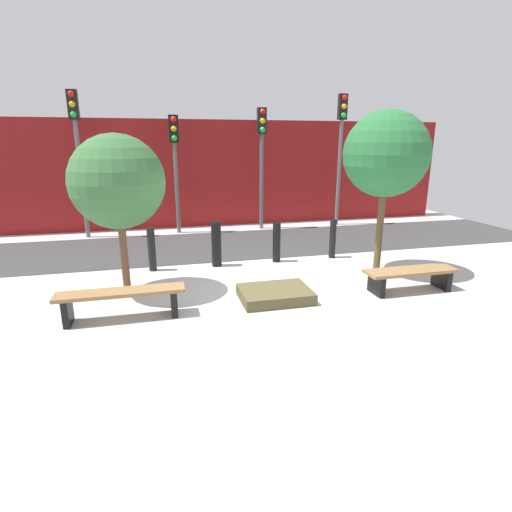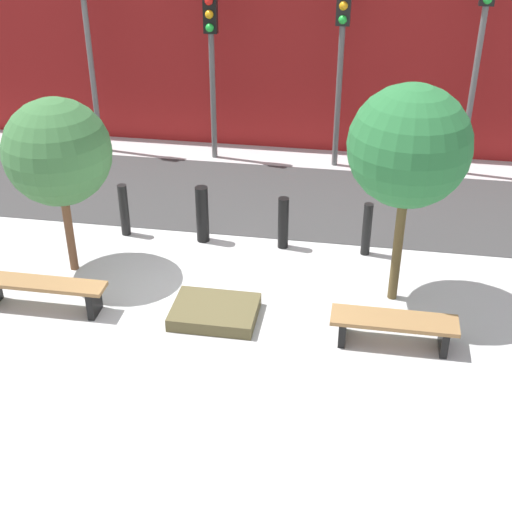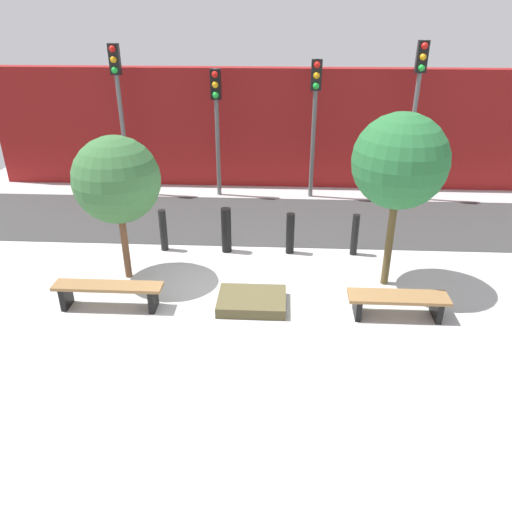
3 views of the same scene
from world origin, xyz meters
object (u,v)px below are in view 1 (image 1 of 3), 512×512
bollard_right (333,239)px  traffic_light_mid_west (175,153)px  planter_bed (275,294)px  tree_behind_left_bench (117,182)px  bollard_left (216,244)px  bench_right (410,275)px  traffic_light_west (77,139)px  bollard_far_left (152,249)px  traffic_light_mid_east (262,147)px  bench_left (121,298)px  bollard_center (277,242)px  tree_behind_right_bench (386,155)px  traffic_light_east (341,137)px

bollard_right → traffic_light_mid_west: bearing=132.6°
bollard_right → planter_bed: bearing=-133.1°
tree_behind_left_bench → bollard_left: bearing=34.3°
bench_right → traffic_light_west: bearing=136.8°
bollard_far_left → bollard_left: (1.41, 0.00, 0.03)m
planter_bed → traffic_light_mid_west: size_ratio=0.36×
planter_bed → bench_right: bearing=-4.4°
traffic_light_mid_west → traffic_light_mid_east: traffic_light_mid_east is taller
planter_bed → traffic_light_mid_west: 6.59m
bench_right → bollard_right: bollard_right is taller
bench_left → bollard_right: size_ratio=2.10×
bench_right → bollard_far_left: 5.31m
planter_bed → tree_behind_left_bench: size_ratio=0.43×
tree_behind_left_bench → bollard_center: bearing=21.3°
bollard_left → bollard_center: size_ratio=1.10×
bench_left → traffic_light_mid_east: 7.68m
tree_behind_right_bench → bollard_right: (-0.46, 1.28, -2.00)m
bollard_far_left → traffic_light_mid_west: traffic_light_mid_west is taller
bench_left → traffic_light_mid_west: bearing=78.4°
bench_right → planter_bed: bearing=175.8°
bench_right → planter_bed: (-2.58, 0.20, -0.21)m
tree_behind_right_bench → traffic_light_east: bearing=74.4°
bollard_left → traffic_light_mid_east: size_ratio=0.27×
bollard_left → traffic_light_mid_west: (-0.62, 3.76, 1.90)m
bollard_left → traffic_light_east: 6.46m
tree_behind_left_bench → traffic_light_mid_west: (1.25, 5.04, 0.37)m
bollard_far_left → bollard_center: size_ratio=1.02×
planter_bed → traffic_light_mid_east: 6.65m
bollard_center → bench_left: bearing=-143.2°
traffic_light_east → traffic_light_west: bearing=-180.0°
tree_behind_right_bench → bollard_right: tree_behind_right_bench is taller
bench_left → bollard_left: (1.88, 2.46, 0.16)m
bench_left → bench_right: size_ratio=1.13×
bollard_left → traffic_light_west: (-3.28, 3.76, 2.29)m
tree_behind_left_bench → bollard_right: size_ratio=3.06×
traffic_light_mid_west → tree_behind_right_bench: bearing=-52.2°
bollard_far_left → traffic_light_mid_east: traffic_light_mid_east is taller
bollard_far_left → bollard_right: bearing=0.0°
tree_behind_left_bench → bollard_right: tree_behind_left_bench is taller
bollard_far_left → bollard_left: 1.41m
traffic_light_mid_east → bench_right: bearing=-78.6°
bollard_center → tree_behind_right_bench: bearing=-34.3°
planter_bed → tree_behind_right_bench: 3.64m
tree_behind_left_bench → traffic_light_mid_west: size_ratio=0.83×
bench_right → bench_left: bearing=-179.8°
traffic_light_west → traffic_light_east: bearing=0.0°
traffic_light_mid_east → traffic_light_east: traffic_light_east is taller
bollard_left → traffic_light_east: bearing=38.7°
bollard_center → bollard_right: bearing=0.0°
bench_right → tree_behind_left_bench: (-5.17, 1.18, 1.73)m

